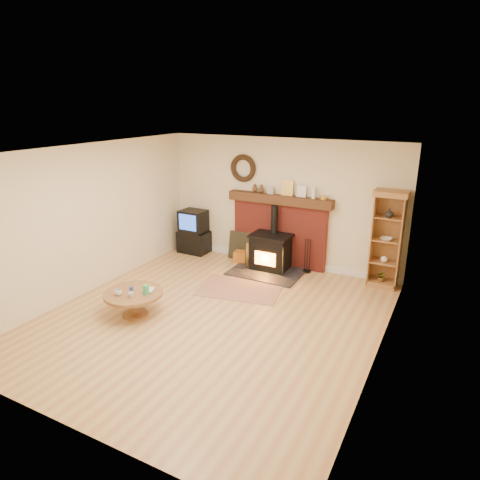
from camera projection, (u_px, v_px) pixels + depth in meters
The scene contains 11 objects.
ground at pixel (213, 318), 6.78m from camera, with size 5.50×5.50×0.00m, color #B87F4C.
room_shell at pixel (213, 211), 6.34m from camera, with size 5.02×5.52×2.61m.
chimney_breast at pixel (279, 227), 8.78m from camera, with size 2.20×0.22×1.78m.
wood_stove at pixel (270, 253), 8.59m from camera, with size 1.40×1.00×1.30m.
area_rug at pixel (240, 289), 7.81m from camera, with size 1.46×1.01×0.01m, color brown.
tv_unit at pixel (194, 232), 9.59m from camera, with size 0.67×0.49×0.97m.
curio_cabinet at pixel (387, 239), 7.70m from camera, with size 0.58×0.42×1.79m.
firelog_box at pixel (243, 257), 9.07m from camera, with size 0.38×0.24×0.24m, color #D8C007.
leaning_painting at pixel (240, 246), 9.21m from camera, with size 0.51×0.03×0.61m, color black.
fire_tools at pixel (307, 266), 8.54m from camera, with size 0.16×0.16×0.70m.
coffee_table at pixel (134, 297), 6.77m from camera, with size 0.93×0.93×0.56m.
Camera 1 is at (3.19, -5.17, 3.28)m, focal length 32.00 mm.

